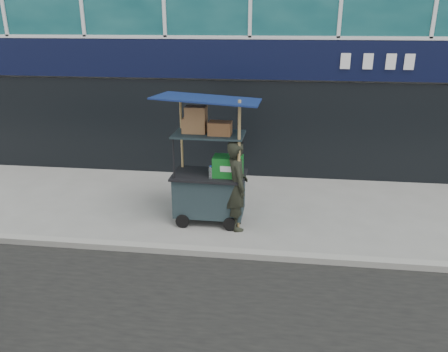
# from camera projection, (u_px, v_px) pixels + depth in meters

# --- Properties ---
(ground) EXTENTS (80.00, 80.00, 0.00)m
(ground) POSITION_uv_depth(u_px,v_px,m) (230.00, 250.00, 7.63)
(ground) COLOR slate
(ground) RESTS_ON ground
(curb) EXTENTS (80.00, 0.18, 0.12)m
(curb) POSITION_uv_depth(u_px,v_px,m) (229.00, 253.00, 7.43)
(curb) COLOR gray
(curb) RESTS_ON ground
(vendor_cart) EXTENTS (1.90, 1.37, 2.55)m
(vendor_cart) POSITION_uv_depth(u_px,v_px,m) (210.00, 178.00, 8.47)
(vendor_cart) COLOR #18262A
(vendor_cart) RESTS_ON ground
(vendor_man) EXTENTS (0.59, 0.73, 1.74)m
(vendor_man) POSITION_uv_depth(u_px,v_px,m) (237.00, 185.00, 8.18)
(vendor_man) COLOR black
(vendor_man) RESTS_ON ground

